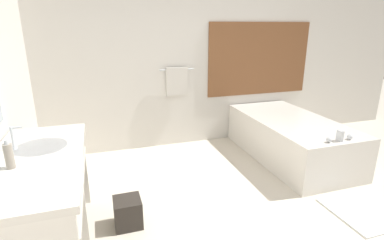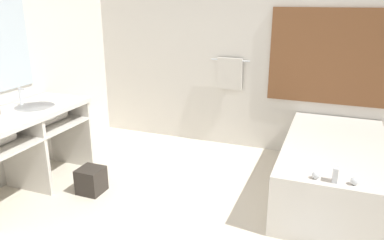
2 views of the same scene
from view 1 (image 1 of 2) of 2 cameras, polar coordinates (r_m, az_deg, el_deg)
name	(u,v)px [view 1 (image 1 of 2)]	position (r m, az deg, el deg)	size (l,w,h in m)	color
ground_plane	(272,225)	(3.00, 14.97, -18.78)	(16.00, 16.00, 0.00)	beige
wall_back_with_blinds	(198,54)	(4.47, 1.08, 12.38)	(7.40, 0.13, 2.70)	silver
vanity_counter	(41,184)	(2.53, -26.75, -10.79)	(0.63, 1.46, 0.85)	silver
sink_faucet	(13,139)	(2.62, -30.88, -3.04)	(0.09, 0.04, 0.18)	silver
bathtub	(290,136)	(4.30, 18.16, -2.96)	(0.96, 1.89, 0.67)	silver
soap_dispenser	(9,156)	(2.30, -31.50, -5.83)	(0.06, 0.06, 0.20)	gray
waste_bin	(128,212)	(2.89, -12.13, -16.81)	(0.24, 0.24, 0.26)	#2D2823
bath_mat	(359,212)	(3.45, 29.14, -15.14)	(0.48, 0.64, 0.02)	white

